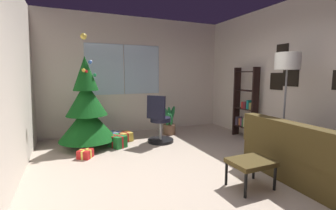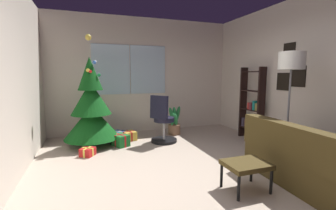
# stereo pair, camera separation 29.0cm
# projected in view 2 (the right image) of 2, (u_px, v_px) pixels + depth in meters

# --- Properties ---
(ground_plane) EXTENTS (4.60, 6.01, 0.10)m
(ground_plane) POSITION_uv_depth(u_px,v_px,m) (194.00, 182.00, 3.28)
(ground_plane) COLOR #B4A18F
(wall_back_with_windows) EXTENTS (4.60, 0.12, 2.87)m
(wall_back_with_windows) POSITION_uv_depth(u_px,v_px,m) (143.00, 75.00, 5.94)
(wall_back_with_windows) COLOR beige
(wall_back_with_windows) RESTS_ON ground_plane
(wall_right_with_frames) EXTENTS (0.12, 6.01, 2.87)m
(wall_right_with_frames) POSITION_uv_depth(u_px,v_px,m) (323.00, 76.00, 3.86)
(wall_right_with_frames) COLOR beige
(wall_right_with_frames) RESTS_ON ground_plane
(footstool) EXTENTS (0.53, 0.42, 0.37)m
(footstool) POSITION_uv_depth(u_px,v_px,m) (246.00, 166.00, 2.89)
(footstool) COLOR #433518
(footstool) RESTS_ON ground_plane
(holiday_tree) EXTENTS (1.11, 1.11, 2.24)m
(holiday_tree) POSITION_uv_depth(u_px,v_px,m) (91.00, 109.00, 4.71)
(holiday_tree) COLOR #4C331E
(holiday_tree) RESTS_ON ground_plane
(gift_box_red) EXTENTS (0.30, 0.31, 0.15)m
(gift_box_red) POSITION_uv_depth(u_px,v_px,m) (88.00, 152.00, 4.17)
(gift_box_red) COLOR red
(gift_box_red) RESTS_ON ground_plane
(gift_box_green) EXTENTS (0.37, 0.42, 0.24)m
(gift_box_green) POSITION_uv_depth(u_px,v_px,m) (120.00, 140.00, 4.75)
(gift_box_green) COLOR #1E722D
(gift_box_green) RESTS_ON ground_plane
(gift_box_gold) EXTENTS (0.32, 0.35, 0.20)m
(gift_box_gold) POSITION_uv_depth(u_px,v_px,m) (129.00, 136.00, 5.19)
(gift_box_gold) COLOR gold
(gift_box_gold) RESTS_ON ground_plane
(gift_box_blue) EXTENTS (0.40, 0.39, 0.21)m
(gift_box_blue) POSITION_uv_depth(u_px,v_px,m) (117.00, 136.00, 5.17)
(gift_box_blue) COLOR #2D4C99
(gift_box_blue) RESTS_ON ground_plane
(office_chair) EXTENTS (0.59, 0.59, 1.03)m
(office_chair) POSITION_uv_depth(u_px,v_px,m) (163.00, 124.00, 4.96)
(office_chair) COLOR black
(office_chair) RESTS_ON ground_plane
(bookshelf) EXTENTS (0.18, 0.64, 1.62)m
(bookshelf) POSITION_uv_depth(u_px,v_px,m) (252.00, 108.00, 5.17)
(bookshelf) COLOR black
(bookshelf) RESTS_ON ground_plane
(floor_lamp) EXTENTS (0.40, 0.40, 1.81)m
(floor_lamp) POSITION_uv_depth(u_px,v_px,m) (291.00, 67.00, 3.70)
(floor_lamp) COLOR slate
(floor_lamp) RESTS_ON ground_plane
(potted_plant) EXTENTS (0.40, 0.34, 0.70)m
(potted_plant) POSITION_uv_depth(u_px,v_px,m) (174.00, 123.00, 5.68)
(potted_plant) COLOR brown
(potted_plant) RESTS_ON ground_plane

